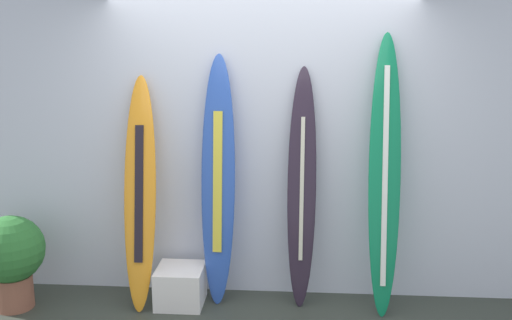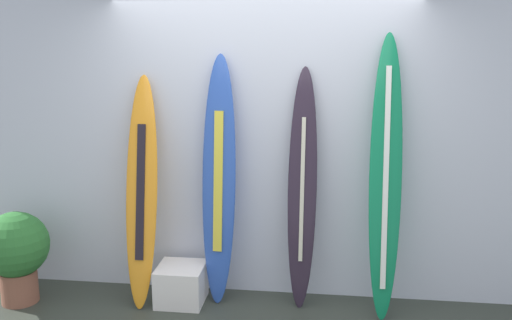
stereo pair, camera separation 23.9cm
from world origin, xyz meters
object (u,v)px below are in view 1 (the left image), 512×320
Objects in this scene: surfboard_charcoal at (302,191)px; display_block_left at (180,286)px; surfboard_cobalt at (218,182)px; potted_plant at (11,255)px; surfboard_emerald at (385,179)px; surfboard_sunset at (140,194)px.

display_block_left is (-1.01, -0.12, -0.81)m from surfboard_charcoal.
surfboard_cobalt is 0.94m from display_block_left.
surfboard_charcoal reaches higher than display_block_left.
surfboard_emerald is at bearing 4.05° from potted_plant.
potted_plant is (-3.02, -0.21, -0.64)m from surfboard_emerald.
surfboard_charcoal is 0.67m from surfboard_emerald.
surfboard_cobalt is 0.92× the size of surfboard_emerald.
surfboard_sunset is at bearing -175.54° from surfboard_charcoal.
surfboard_cobalt reaches higher than display_block_left.
surfboard_sunset is 1.33m from surfboard_charcoal.
surfboard_sunset is at bearing -179.15° from surfboard_emerald.
surfboard_cobalt reaches higher than surfboard_charcoal.
display_block_left is at bearing -172.99° from surfboard_charcoal.
surfboard_emerald is 1.91m from display_block_left.
display_block_left is at bearing -160.47° from surfboard_cobalt.
surfboard_cobalt reaches higher than potted_plant.
surfboard_sunset is 0.92× the size of surfboard_cobalt.
surfboard_sunset is 2.42× the size of potted_plant.
surfboard_cobalt is 0.69m from surfboard_charcoal.
surfboard_cobalt is 5.33× the size of display_block_left.
surfboard_sunset reaches higher than display_block_left.
potted_plant is (-1.68, -0.28, -0.58)m from surfboard_cobalt.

